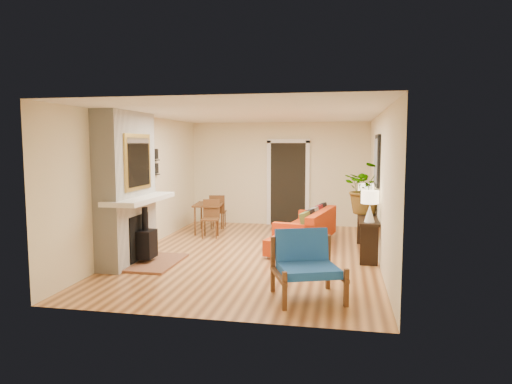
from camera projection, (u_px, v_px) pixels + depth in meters
room_shell at (300, 178)px, 10.87m from camera, size 6.50×6.50×6.50m
fireplace at (128, 192)px, 7.81m from camera, size 1.09×1.68×2.60m
sofa at (310, 227)px, 9.43m from camera, size 1.19×2.06×0.76m
ottoman at (287, 246)px, 8.30m from camera, size 0.82×0.82×0.34m
blue_chair at (306, 261)px, 6.14m from camera, size 1.09×1.08×0.89m
dining_table at (211, 209)px, 10.60m from camera, size 0.77×1.56×0.82m
console_table at (367, 223)px, 8.50m from camera, size 0.34×1.85×0.72m
lamp_near at (370, 202)px, 7.76m from camera, size 0.30×0.30×0.54m
lamp_far at (366, 194)px, 9.11m from camera, size 0.30×0.30×0.54m
houseplant at (367, 188)px, 8.68m from camera, size 0.99×0.89×0.99m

